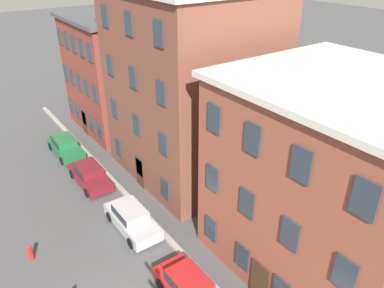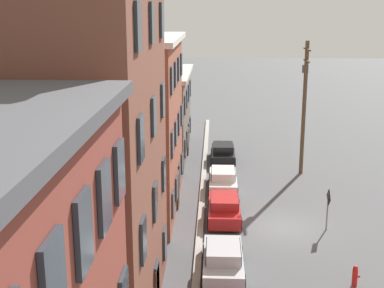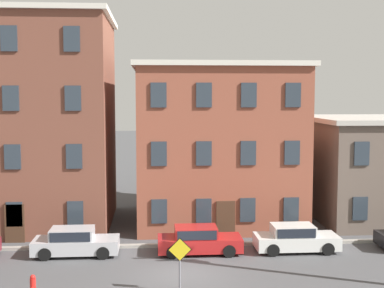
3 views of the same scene
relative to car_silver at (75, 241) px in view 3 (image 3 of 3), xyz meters
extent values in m
plane|color=#4C4C4F|center=(5.43, -3.30, -0.75)|extent=(200.00, 200.00, 0.00)
cube|color=#9E998E|center=(5.43, 1.20, -0.67)|extent=(56.00, 0.36, 0.16)
cube|color=brown|center=(-3.72, 7.23, 5.76)|extent=(10.16, 9.06, 13.03)
cube|color=silver|center=(-3.72, 7.23, 12.43)|extent=(10.66, 9.56, 0.30)
cube|color=#2D3842|center=(-3.72, 2.64, 0.88)|extent=(0.90, 0.10, 1.40)
cube|color=#2D3842|center=(-3.72, 2.64, 4.14)|extent=(0.90, 0.10, 1.40)
cube|color=#2D3842|center=(-3.72, 2.64, 7.39)|extent=(0.90, 0.10, 1.40)
cube|color=#2D3842|center=(-3.72, 2.64, 10.65)|extent=(0.90, 0.10, 1.40)
cube|color=#2D3842|center=(-0.33, 2.64, 0.88)|extent=(0.90, 0.10, 1.40)
cube|color=#2D3842|center=(-0.33, 2.64, 4.14)|extent=(0.90, 0.10, 1.40)
cube|color=#2D3842|center=(-0.33, 2.64, 7.39)|extent=(0.90, 0.10, 1.40)
cube|color=#2D3842|center=(-0.33, 2.64, 10.65)|extent=(0.90, 0.10, 1.40)
cube|color=#472D1E|center=(-3.72, 2.64, 0.35)|extent=(1.10, 0.10, 2.20)
cube|color=brown|center=(8.28, 7.45, 4.24)|extent=(10.27, 9.50, 9.98)
cube|color=silver|center=(8.28, 7.45, 9.38)|extent=(10.77, 10.00, 0.30)
cube|color=#2D3842|center=(4.43, 2.64, 0.91)|extent=(0.90, 0.10, 1.40)
cube|color=#2D3842|center=(4.43, 2.64, 4.24)|extent=(0.90, 0.10, 1.40)
cube|color=#2D3842|center=(4.43, 2.64, 7.57)|extent=(0.90, 0.10, 1.40)
cube|color=#2D3842|center=(6.99, 2.64, 0.91)|extent=(0.90, 0.10, 1.40)
cube|color=#2D3842|center=(6.99, 2.64, 4.24)|extent=(0.90, 0.10, 1.40)
cube|color=#2D3842|center=(6.99, 2.64, 7.57)|extent=(0.90, 0.10, 1.40)
cube|color=#2D3842|center=(9.56, 2.64, 0.91)|extent=(0.90, 0.10, 1.40)
cube|color=#2D3842|center=(9.56, 2.64, 4.24)|extent=(0.90, 0.10, 1.40)
cube|color=#2D3842|center=(9.56, 2.64, 7.57)|extent=(0.90, 0.10, 1.40)
cube|color=#2D3842|center=(12.13, 2.64, 0.91)|extent=(0.90, 0.10, 1.40)
cube|color=#2D3842|center=(12.13, 2.64, 4.24)|extent=(0.90, 0.10, 1.40)
cube|color=#2D3842|center=(12.13, 2.64, 7.57)|extent=(0.90, 0.10, 1.40)
cube|color=#472D1E|center=(8.28, 2.64, 0.35)|extent=(1.10, 0.10, 2.20)
cube|color=#2D3842|center=(16.27, 2.64, 0.89)|extent=(0.90, 0.10, 1.40)
cube|color=#2D3842|center=(16.27, 2.64, 4.16)|extent=(0.90, 0.10, 1.40)
cube|color=#B7B7BC|center=(0.07, 0.00, -0.22)|extent=(4.40, 1.80, 0.70)
cube|color=#B7B7BC|center=(-0.13, 0.00, 0.41)|extent=(2.20, 1.51, 0.55)
cube|color=#1E232D|center=(-0.13, 0.00, 0.41)|extent=(2.02, 1.58, 0.48)
cylinder|color=black|center=(1.52, 0.85, -0.42)|extent=(0.66, 0.22, 0.66)
cylinder|color=black|center=(1.52, -0.85, -0.42)|extent=(0.66, 0.22, 0.66)
cylinder|color=black|center=(-1.38, 0.85, -0.42)|extent=(0.66, 0.22, 0.66)
cylinder|color=black|center=(-1.38, -0.85, -0.42)|extent=(0.66, 0.22, 0.66)
cube|color=#B21E1E|center=(6.51, -0.15, -0.22)|extent=(4.40, 1.80, 0.70)
cube|color=#B21E1E|center=(6.31, -0.15, 0.41)|extent=(2.20, 1.51, 0.55)
cube|color=#1E232D|center=(6.31, -0.15, 0.41)|extent=(2.02, 1.58, 0.48)
cylinder|color=black|center=(7.96, 0.70, -0.42)|extent=(0.66, 0.22, 0.66)
cylinder|color=black|center=(7.96, -1.00, -0.42)|extent=(0.66, 0.22, 0.66)
cylinder|color=black|center=(5.06, 0.70, -0.42)|extent=(0.66, 0.22, 0.66)
cylinder|color=black|center=(5.06, -1.00, -0.42)|extent=(0.66, 0.22, 0.66)
cube|color=silver|center=(11.70, -0.14, -0.22)|extent=(4.40, 1.80, 0.70)
cube|color=silver|center=(11.50, -0.14, 0.41)|extent=(2.20, 1.51, 0.55)
cube|color=#1E232D|center=(11.50, -0.14, 0.41)|extent=(2.02, 1.58, 0.48)
cylinder|color=black|center=(13.15, 0.71, -0.42)|extent=(0.66, 0.22, 0.66)
cylinder|color=black|center=(13.15, -0.99, -0.42)|extent=(0.66, 0.22, 0.66)
cylinder|color=black|center=(10.25, 0.71, -0.42)|extent=(0.66, 0.22, 0.66)
cylinder|color=black|center=(10.25, -0.99, -0.42)|extent=(0.66, 0.22, 0.66)
cylinder|color=slate|center=(5.18, -5.74, 0.36)|extent=(0.08, 0.08, 2.21)
cube|color=yellow|center=(5.18, -5.77, 1.13)|extent=(0.93, 0.03, 0.93)
cube|color=black|center=(5.18, -5.76, 1.13)|extent=(1.00, 0.02, 1.00)
cylinder|color=red|center=(-0.89, -5.77, -0.35)|extent=(0.24, 0.24, 0.80)
sphere|color=red|center=(-0.89, -5.77, 0.10)|extent=(0.22, 0.22, 0.22)
cylinder|color=red|center=(-0.89, -5.93, -0.30)|extent=(0.10, 0.12, 0.10)
camera|label=1|loc=(16.78, -7.46, 14.71)|focal=35.00mm
camera|label=2|loc=(-22.40, 0.46, 11.21)|focal=50.00mm
camera|label=3|loc=(4.08, -27.56, 7.58)|focal=50.00mm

